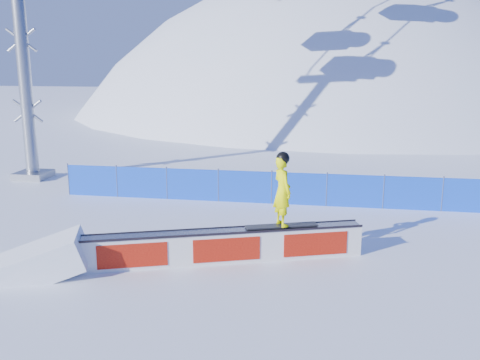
# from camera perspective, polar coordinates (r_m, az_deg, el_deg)

# --- Properties ---
(ground) EXTENTS (160.00, 160.00, 0.00)m
(ground) POSITION_cam_1_polar(r_m,az_deg,el_deg) (15.46, 12.72, -7.35)
(ground) COLOR white
(ground) RESTS_ON ground
(snow_hill) EXTENTS (64.00, 64.00, 64.00)m
(snow_hill) POSITION_cam_1_polar(r_m,az_deg,el_deg) (61.11, 9.89, -9.66)
(snow_hill) COLOR silver
(snow_hill) RESTS_ON ground
(safety_fence) EXTENTS (22.05, 0.05, 1.30)m
(safety_fence) POSITION_cam_1_polar(r_m,az_deg,el_deg) (19.59, 12.16, -1.16)
(safety_fence) COLOR blue
(safety_fence) RESTS_ON ground
(rail_box) EXTENTS (7.13, 2.99, 0.89)m
(rail_box) POSITION_cam_1_polar(r_m,az_deg,el_deg) (14.17, -1.57, -7.04)
(rail_box) COLOR silver
(rail_box) RESTS_ON ground
(snow_ramp) EXTENTS (2.62, 2.11, 1.42)m
(snow_ramp) POSITION_cam_1_polar(r_m,az_deg,el_deg) (14.43, -20.27, -9.36)
(snow_ramp) COLOR white
(snow_ramp) RESTS_ON ground
(snowboarder) EXTENTS (1.94, 0.98, 2.02)m
(snowboarder) POSITION_cam_1_polar(r_m,az_deg,el_deg) (14.04, 4.54, -1.10)
(snowboarder) COLOR black
(snowboarder) RESTS_ON rail_box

